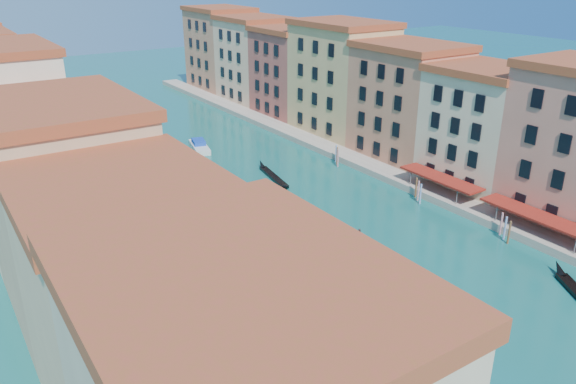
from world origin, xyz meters
The scene contains 10 objects.
left_bank_palazzos centered at (-26.00, 64.68, 9.71)m, with size 12.80×128.40×21.00m.
right_bank_palazzos centered at (30.00, 65.00, 9.75)m, with size 12.80×128.40×21.00m.
quay centered at (22.00, 65.00, 0.50)m, with size 4.00×140.00×1.00m, color gray.
restaurant_awnings centered at (22.19, 23.00, 2.99)m, with size 3.20×44.55×3.12m.
mooring_poles_right centered at (19.10, 28.80, 1.30)m, with size 1.44×54.24×3.20m.
vaporetto_far centered at (-5.11, 64.73, 1.39)m, with size 9.48×21.21×3.08m.
gondola_fore centered at (2.63, 37.69, 0.37)m, with size 4.89×10.42×2.18m.
gondola_far centered at (7.12, 58.40, 0.35)m, with size 3.04×12.12×1.72m.
motorboat_mid centered at (-7.15, 36.85, 0.59)m, with size 5.12×7.62×1.52m.
motorboat_far centered at (3.86, 77.59, 0.63)m, with size 4.26×8.15×1.61m.
Camera 1 is at (-35.10, -9.49, 30.42)m, focal length 35.00 mm.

